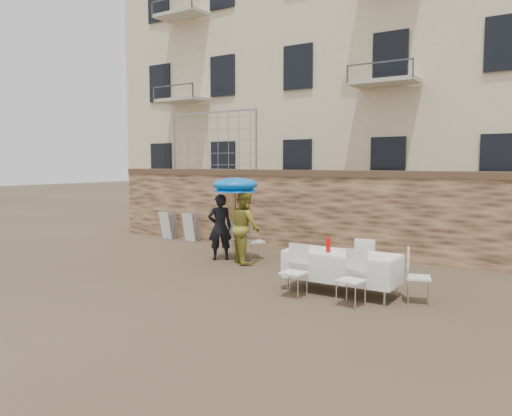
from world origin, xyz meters
The scene contains 18 objects.
ground centered at (0.00, 0.00, 0.00)m, with size 80.00×80.00×0.00m, color brown.
stone_wall centered at (0.00, 5.00, 1.10)m, with size 13.00×0.50×2.20m, color #8A6445.
apartment_building centered at (0.00, 12.00, 7.50)m, with size 20.00×8.00×15.00m, color beige.
chain_link_fence centered at (-3.00, 5.00, 3.10)m, with size 3.20×0.06×1.80m, color gray, non-canonical shape.
man_suit centered at (-0.88, 2.52, 0.83)m, with size 0.61×0.40×1.66m, color black.
woman_dress centered at (-0.13, 2.52, 0.89)m, with size 0.87×0.67×1.78m, color gold.
umbrella centered at (-0.48, 2.62, 1.84)m, with size 1.16×1.16×1.95m.
couple_chair_left centered at (-0.88, 3.07, 0.48)m, with size 0.48×0.48×0.96m, color white, non-canonical shape.
couple_chair_right centered at (-0.18, 3.07, 0.48)m, with size 0.48×0.48×0.96m, color white, non-canonical shape.
banquet_table centered at (2.96, 1.16, 0.73)m, with size 2.10×0.85×0.78m.
soda_bottle centered at (2.76, 1.01, 0.91)m, with size 0.09×0.09×0.26m, color red.
table_chair_front_left centered at (2.36, 0.41, 0.48)m, with size 0.48×0.48×0.96m, color white, non-canonical shape.
table_chair_front_right centered at (3.46, 0.41, 0.48)m, with size 0.48×0.48×0.96m, color white, non-canonical shape.
table_chair_back centered at (3.16, 1.96, 0.48)m, with size 0.48×0.48×0.96m, color white, non-canonical shape.
table_chair_side centered at (4.36, 1.26, 0.48)m, with size 0.48×0.48×0.96m, color white, non-canonical shape.
chair_stack_left centered at (-4.35, 4.56, 0.46)m, with size 0.46×0.47×0.92m, color white, non-canonical shape.
chair_stack_right centered at (-3.45, 4.56, 0.46)m, with size 0.46×0.40×0.92m, color white, non-canonical shape.
wood_planks centered at (-1.85, 4.63, 1.00)m, with size 0.70×0.20×2.00m, color #A37749, non-canonical shape.
Camera 1 is at (6.59, -7.42, 2.43)m, focal length 35.00 mm.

